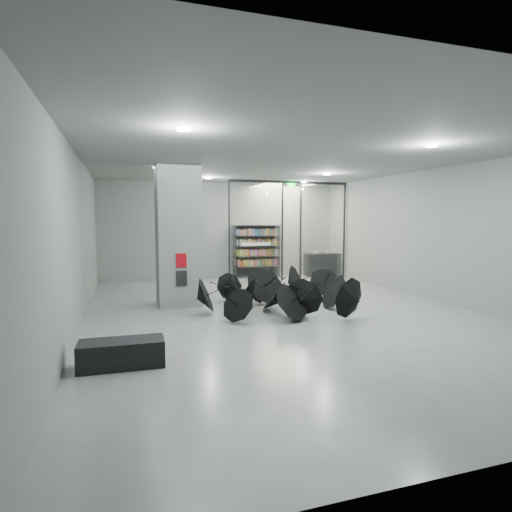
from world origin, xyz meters
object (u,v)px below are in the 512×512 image
object	(u,v)px
column	(178,236)
umbrella_cluster	(278,297)
bench	(122,353)
bookshelf	(257,251)
shop_counter	(324,265)

from	to	relation	value
column	umbrella_cluster	distance (m)	3.36
column	umbrella_cluster	bearing A→B (deg)	-28.80
column	bench	size ratio (longest dim) A/B	2.86
bookshelf	shop_counter	distance (m)	3.03
shop_counter	bookshelf	bearing A→B (deg)	168.81
shop_counter	umbrella_cluster	size ratio (longest dim) A/B	0.30
bench	umbrella_cluster	world-z (taller)	umbrella_cluster
bench	bookshelf	distance (m)	11.12
column	bench	distance (m)	5.42
bench	umbrella_cluster	distance (m)	5.39
bench	shop_counter	world-z (taller)	shop_counter
bench	bookshelf	world-z (taller)	bookshelf
bookshelf	shop_counter	bearing A→B (deg)	-5.55
column	bookshelf	xyz separation A→B (m)	(3.93, 4.75, -0.89)
column	umbrella_cluster	size ratio (longest dim) A/B	0.73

